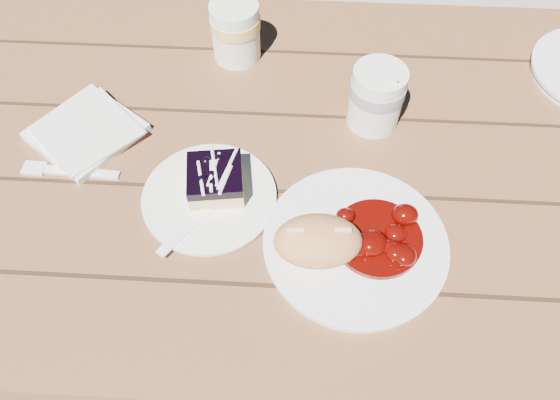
# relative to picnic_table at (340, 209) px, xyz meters

# --- Properties ---
(ground) EXTENTS (60.00, 60.00, 0.00)m
(ground) POSITION_rel_picnic_table_xyz_m (0.00, 0.00, -0.59)
(ground) COLOR gray
(ground) RESTS_ON ground
(picnic_table) EXTENTS (2.00, 1.55, 0.75)m
(picnic_table) POSITION_rel_picnic_table_xyz_m (0.00, 0.00, 0.00)
(picnic_table) COLOR brown
(picnic_table) RESTS_ON ground
(main_plate) EXTENTS (0.26, 0.26, 0.02)m
(main_plate) POSITION_rel_picnic_table_xyz_m (0.01, -0.17, 0.17)
(main_plate) COLOR white
(main_plate) RESTS_ON picnic_table
(goulash_stew) EXTENTS (0.13, 0.13, 0.04)m
(goulash_stew) POSITION_rel_picnic_table_xyz_m (0.04, -0.17, 0.20)
(goulash_stew) COLOR #4F0602
(goulash_stew) RESTS_ON main_plate
(bread_roll) EXTENTS (0.13, 0.09, 0.06)m
(bread_roll) POSITION_rel_picnic_table_xyz_m (-0.05, -0.19, 0.21)
(bread_roll) COLOR tan
(bread_roll) RESTS_ON main_plate
(dessert_plate) EXTENTS (0.20, 0.20, 0.01)m
(dessert_plate) POSITION_rel_picnic_table_xyz_m (-0.21, -0.10, 0.17)
(dessert_plate) COLOR white
(dessert_plate) RESTS_ON picnic_table
(blueberry_cake) EXTENTS (0.09, 0.09, 0.05)m
(blueberry_cake) POSITION_rel_picnic_table_xyz_m (-0.20, -0.09, 0.19)
(blueberry_cake) COLOR #E1CD7A
(blueberry_cake) RESTS_ON dessert_plate
(fork_dessert) EXTENTS (0.11, 0.14, 0.00)m
(fork_dessert) POSITION_rel_picnic_table_xyz_m (-0.23, -0.16, 0.17)
(fork_dessert) COLOR white
(fork_dessert) RESTS_ON dessert_plate
(coffee_cup) EXTENTS (0.09, 0.09, 0.11)m
(coffee_cup) POSITION_rel_picnic_table_xyz_m (0.04, 0.08, 0.22)
(coffee_cup) COLOR white
(coffee_cup) RESTS_ON picnic_table
(napkin_stack) EXTENTS (0.21, 0.21, 0.01)m
(napkin_stack) POSITION_rel_picnic_table_xyz_m (-0.43, 0.02, 0.17)
(napkin_stack) COLOR white
(napkin_stack) RESTS_ON picnic_table
(fork_table) EXTENTS (0.16, 0.03, 0.00)m
(fork_table) POSITION_rel_picnic_table_xyz_m (-0.42, -0.06, 0.16)
(fork_table) COLOR white
(fork_table) RESTS_ON picnic_table
(second_cup) EXTENTS (0.09, 0.09, 0.11)m
(second_cup) POSITION_rel_picnic_table_xyz_m (-0.20, 0.23, 0.22)
(second_cup) COLOR white
(second_cup) RESTS_ON picnic_table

